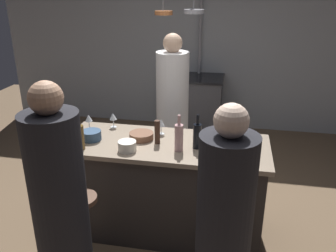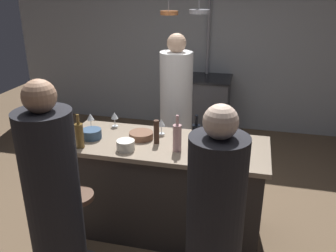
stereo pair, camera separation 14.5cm
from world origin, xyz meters
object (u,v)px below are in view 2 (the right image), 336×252
wine_glass_near_left_guest (90,117)px  chef (176,116)px  bar_stool_right (219,250)px  pepper_mill (156,132)px  guest_right (214,239)px  wine_bottle_amber (79,135)px  wine_glass_by_chef (115,116)px  stove_range (203,106)px  guest_left (55,212)px  mixing_bowl_blue (92,134)px  wine_bottle_rose (177,137)px  bar_stool_left (80,227)px  mixing_bowl_ceramic (126,145)px  wine_glass_near_right_guest (161,123)px  mixing_bowl_wooden (141,135)px  wine_bottle_dark (196,136)px

wine_glass_near_left_guest → chef: bearing=50.7°
bar_stool_right → pepper_mill: size_ratio=3.24×
guest_right → bar_stool_right: bearing=87.5°
wine_bottle_amber → wine_glass_by_chef: bearing=77.9°
stove_range → guest_left: (-0.49, -3.44, 0.33)m
wine_glass_by_chef → mixing_bowl_blue: size_ratio=0.83×
wine_bottle_rose → guest_left: bearing=-126.1°
chef → bar_stool_left: size_ratio=2.51×
mixing_bowl_ceramic → wine_glass_by_chef: bearing=120.8°
wine_glass_near_right_guest → mixing_bowl_wooden: size_ratio=0.68×
stove_range → wine_glass_near_left_guest: 2.46m
guest_left → wine_bottle_amber: bearing=103.4°
wine_bottle_rose → pepper_mill: bearing=152.1°
guest_right → mixing_bowl_ceramic: 1.14m
bar_stool_left → stove_range: bearing=80.1°
stove_range → bar_stool_left: (-0.54, -3.07, -0.07)m
bar_stool_right → guest_right: bearing=-92.5°
bar_stool_left → mixing_bowl_ceramic: size_ratio=4.48×
wine_bottle_rose → stove_range: bearing=93.2°
wine_bottle_dark → wine_glass_near_left_guest: bearing=168.0°
stove_range → mixing_bowl_ceramic: size_ratio=5.86×
pepper_mill → mixing_bowl_wooden: size_ratio=0.98×
bar_stool_right → wine_glass_near_right_guest: bearing=128.6°
guest_left → wine_glass_by_chef: guest_left is taller
chef → wine_bottle_amber: 1.37m
bar_stool_left → pepper_mill: pepper_mill is taller
bar_stool_right → wine_bottle_amber: wine_bottle_amber is taller
chef → pepper_mill: chef is taller
bar_stool_right → wine_glass_by_chef: wine_glass_by_chef is taller
mixing_bowl_wooden → mixing_bowl_blue: bearing=-166.8°
guest_right → wine_glass_near_right_guest: bearing=118.6°
stove_range → bar_stool_left: size_ratio=1.31×
wine_bottle_rose → wine_glass_near_right_guest: 0.38m
wine_glass_near_right_guest → mixing_bowl_wooden: 0.22m
bar_stool_left → wine_bottle_rose: 1.06m
wine_bottle_amber → mixing_bowl_wooden: (0.44, 0.30, -0.08)m
mixing_bowl_ceramic → mixing_bowl_wooden: 0.26m
bar_stool_right → wine_glass_near_right_guest: wine_glass_near_right_guest is taller
stove_range → bar_stool_right: size_ratio=1.31×
stove_range → pepper_mill: pepper_mill is taller
stove_range → chef: 1.51m
bar_stool_right → wine_bottle_rose: bearing=131.0°
wine_bottle_dark → bar_stool_left: bearing=-145.0°
pepper_mill → wine_bottle_dark: 0.35m
wine_bottle_dark → mixing_bowl_wooden: bearing=169.7°
mixing_bowl_ceramic → wine_bottle_rose: bearing=11.3°
guest_right → guest_left: 1.05m
guest_right → mixing_bowl_wooden: bearing=127.5°
wine_glass_by_chef → mixing_bowl_blue: 0.34m
chef → wine_glass_near_left_guest: size_ratio=11.71×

